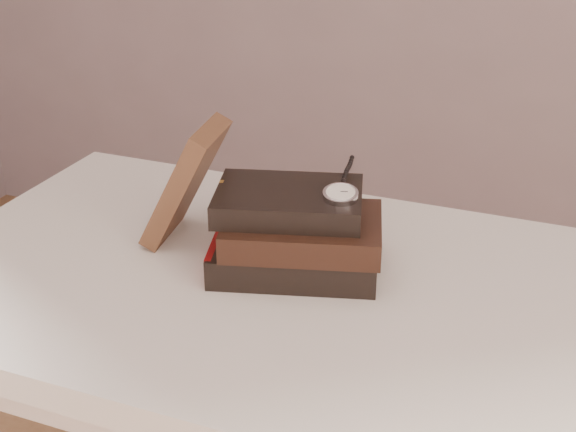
% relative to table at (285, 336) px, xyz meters
% --- Properties ---
extents(table, '(1.00, 0.60, 0.75)m').
position_rel_table_xyz_m(table, '(0.00, 0.00, 0.00)').
color(table, silver).
rests_on(table, ground).
extents(book_stack, '(0.26, 0.21, 0.11)m').
position_rel_table_xyz_m(book_stack, '(0.00, 0.03, 0.14)').
color(book_stack, black).
rests_on(book_stack, table).
extents(journal, '(0.12, 0.13, 0.18)m').
position_rel_table_xyz_m(journal, '(-0.17, 0.06, 0.18)').
color(journal, '#422719').
rests_on(journal, table).
extents(pocket_watch, '(0.06, 0.15, 0.02)m').
position_rel_table_xyz_m(pocket_watch, '(0.06, 0.05, 0.21)').
color(pocket_watch, silver).
rests_on(pocket_watch, book_stack).
extents(eyeglasses, '(0.12, 0.13, 0.04)m').
position_rel_table_xyz_m(eyeglasses, '(-0.09, 0.08, 0.15)').
color(eyeglasses, silver).
rests_on(eyeglasses, book_stack).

